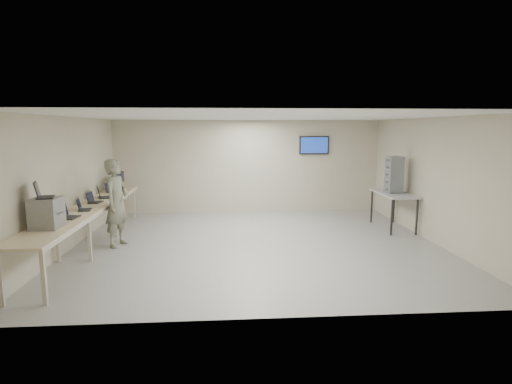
{
  "coord_description": "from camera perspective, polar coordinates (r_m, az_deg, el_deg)",
  "views": [
    {
      "loc": [
        -0.63,
        -8.55,
        2.55
      ],
      "look_at": [
        0.0,
        0.2,
        1.15
      ],
      "focal_mm": 28.0,
      "sensor_mm": 36.0,
      "label": 1
    }
  ],
  "objects": [
    {
      "name": "room",
      "position": [
        8.71,
        0.28,
        1.55
      ],
      "size": [
        8.01,
        7.01,
        2.81
      ],
      "color": "#9B9B9B",
      "rests_on": "ground"
    },
    {
      "name": "workbench",
      "position": [
        9.21,
        -22.79,
        -2.44
      ],
      "size": [
        0.76,
        6.0,
        0.9
      ],
      "color": "beige",
      "rests_on": "ground"
    },
    {
      "name": "equipment_box",
      "position": [
        7.52,
        -27.72,
        -2.67
      ],
      "size": [
        0.43,
        0.49,
        0.51
      ],
      "primitive_type": "cube",
      "rotation": [
        0.0,
        0.0,
        0.0
      ],
      "color": "gray",
      "rests_on": "workbench"
    },
    {
      "name": "laptop_on_box",
      "position": [
        7.49,
        -28.29,
        -0.22
      ],
      "size": [
        0.39,
        0.42,
        0.28
      ],
      "rotation": [
        0.0,
        0.0,
        0.32
      ],
      "color": "black",
      "rests_on": "equipment_box"
    },
    {
      "name": "laptop_0",
      "position": [
        8.21,
        -25.42,
        -2.91
      ],
      "size": [
        0.33,
        0.38,
        0.28
      ],
      "rotation": [
        0.0,
        0.0,
        -0.09
      ],
      "color": "black",
      "rests_on": "workbench"
    },
    {
      "name": "laptop_1",
      "position": [
        8.86,
        -23.57,
        -2.01
      ],
      "size": [
        0.32,
        0.36,
        0.25
      ],
      "rotation": [
        0.0,
        0.0,
        0.2
      ],
      "color": "black",
      "rests_on": "workbench"
    },
    {
      "name": "laptop_2",
      "position": [
        9.67,
        -22.24,
        -1.05
      ],
      "size": [
        0.3,
        0.34,
        0.25
      ],
      "rotation": [
        0.0,
        0.0,
        -0.12
      ],
      "color": "black",
      "rests_on": "workbench"
    },
    {
      "name": "laptop_3",
      "position": [
        10.26,
        -21.16,
        -0.38
      ],
      "size": [
        0.42,
        0.44,
        0.29
      ],
      "rotation": [
        0.0,
        0.0,
        0.35
      ],
      "color": "black",
      "rests_on": "workbench"
    },
    {
      "name": "laptop_4",
      "position": [
        11.03,
        -19.86,
        0.29
      ],
      "size": [
        0.39,
        0.41,
        0.27
      ],
      "rotation": [
        0.0,
        0.0,
        -0.35
      ],
      "color": "black",
      "rests_on": "workbench"
    },
    {
      "name": "monitor_near",
      "position": [
        11.4,
        -19.19,
        1.66
      ],
      "size": [
        0.21,
        0.47,
        0.46
      ],
      "color": "black",
      "rests_on": "workbench"
    },
    {
      "name": "monitor_far",
      "position": [
        11.76,
        -18.72,
        1.88
      ],
      "size": [
        0.21,
        0.46,
        0.46
      ],
      "color": "black",
      "rests_on": "workbench"
    },
    {
      "name": "soldier",
      "position": [
        9.15,
        -19.26,
        -1.49
      ],
      "size": [
        0.63,
        0.8,
        1.91
      ],
      "primitive_type": "imported",
      "rotation": [
        0.0,
        0.0,
        1.29
      ],
      "color": "slate",
      "rests_on": "ground"
    },
    {
      "name": "side_table",
      "position": [
        10.77,
        19.08,
        -0.49
      ],
      "size": [
        0.72,
        1.55,
        0.93
      ],
      "color": "#A6A6A6",
      "rests_on": "ground"
    },
    {
      "name": "storage_bins",
      "position": [
        10.69,
        19.13,
        2.36
      ],
      "size": [
        0.35,
        0.39,
        0.93
      ],
      "color": "slate",
      "rests_on": "side_table"
    }
  ]
}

